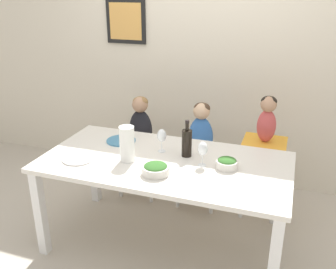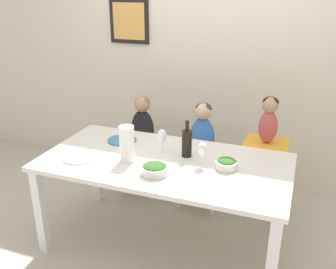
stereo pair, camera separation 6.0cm
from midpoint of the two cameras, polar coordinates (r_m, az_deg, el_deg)
ground_plane at (r=3.20m, az=-0.99°, el=-16.21°), size 14.00×14.00×0.00m
wall_back at (r=3.82m, az=5.74°, el=12.37°), size 10.00×0.09×2.70m
dining_table at (r=2.84m, az=-1.08°, el=-5.55°), size 1.85×0.94×0.76m
chair_far_left at (r=3.73m, az=-4.52°, el=-3.31°), size 0.44×0.43×0.46m
chair_far_center at (r=3.55m, az=4.37°, el=-4.66°), size 0.44×0.43×0.46m
chair_right_highchair at (r=3.39m, az=13.80°, el=-3.30°), size 0.37×0.37×0.71m
person_child_left at (r=3.60m, az=-4.67°, el=1.68°), size 0.23×0.16×0.54m
person_child_center at (r=3.41m, az=4.54°, el=0.55°), size 0.23×0.16×0.54m
person_baby_right at (r=3.26m, az=14.39°, el=2.72°), size 0.16×0.14×0.41m
wine_bottle at (r=2.82m, az=2.27°, el=-1.19°), size 0.08×0.08×0.29m
paper_towel_roll at (r=2.76m, az=-6.88°, el=-1.45°), size 0.11×0.11×0.27m
wine_glass_near at (r=2.68m, az=4.67°, el=-2.24°), size 0.07×0.07×0.19m
wine_glass_far at (r=2.89m, az=-1.57°, el=-0.25°), size 0.07×0.07×0.19m
salad_bowl_large at (r=2.59m, az=-2.57°, el=-5.24°), size 0.19×0.19×0.08m
salad_bowl_small at (r=2.70m, az=8.32°, el=-4.32°), size 0.16×0.16×0.08m
dinner_plate_front_left at (r=2.90m, az=-14.07°, el=-3.58°), size 0.24×0.24×0.01m
dinner_plate_back_left at (r=3.16m, az=-7.70°, el=-0.92°), size 0.24×0.24×0.01m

